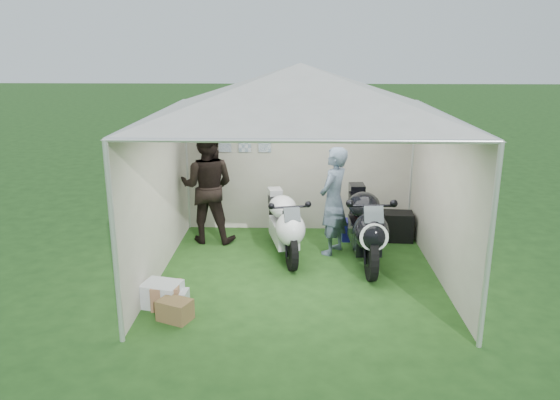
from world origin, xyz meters
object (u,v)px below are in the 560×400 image
Objects in this scene: person_dark_jacket at (207,186)px; crate_3 at (175,310)px; motorcycle_white at (284,223)px; crate_1 at (167,295)px; crate_2 at (176,299)px; equipment_box at (398,226)px; crate_0 at (162,294)px; canopy_tent at (300,95)px; person_blue_jacket at (333,201)px; motorcycle_black at (365,225)px; paddock_stand at (355,230)px.

person_dark_jacket is 2.92m from crate_3.
motorcycle_white is 5.60× the size of crate_1.
crate_2 is at bearing -138.75° from motorcycle_white.
person_dark_jacket is at bearing 89.04° from crate_2.
equipment_box reaches higher than crate_1.
person_dark_jacket is at bearing 141.19° from motorcycle_white.
crate_0 is (-3.45, -2.56, -0.09)m from equipment_box.
canopy_tent is 12.01× the size of crate_0.
person_blue_jacket is 3.53× the size of equipment_box.
crate_2 is 0.75× the size of crate_3.
motorcycle_black is (1.00, 0.39, -1.97)m from canopy_tent.
canopy_tent reaches higher than crate_3.
crate_3 is (0.18, -0.34, -0.03)m from crate_1.
motorcycle_black is 7.64× the size of crate_2.
person_blue_jacket is (0.77, 0.16, 0.32)m from motorcycle_white.
canopy_tent is 2.94m from paddock_stand.
crate_2 is (-2.11, -1.95, -0.75)m from person_blue_jacket.
motorcycle_white is 4.13× the size of crate_0.
equipment_box is 4.30m from crate_0.
paddock_stand is at bearing 21.03° from motorcycle_white.
crate_1 is (-0.16, -2.46, -0.80)m from person_dark_jacket.
equipment_box is 1.40× the size of crate_1.
canopy_tent reaches higher than person_dark_jacket.
motorcycle_white is at bearing -147.11° from paddock_stand.
equipment_box is 4.16m from crate_2.
canopy_tent reaches higher than motorcycle_black.
crate_2 is at bearing -150.67° from motorcycle_black.
motorcycle_black is at bearing 21.04° from canopy_tent.
person_blue_jacket is at bearing 0.06° from motorcycle_white.
person_dark_jacket is 2.59m from crate_1.
motorcycle_white is 2.10m from equipment_box.
crate_1 is 0.39m from crate_3.
motorcycle_white is 1.47m from paddock_stand.
canopy_tent is 2.14m from motorcycle_white.
motorcycle_black is at bearing 29.24° from crate_0.
canopy_tent reaches higher than paddock_stand.
person_blue_jacket reaches higher than crate_3.
person_dark_jacket reaches higher than paddock_stand.
motorcycle_white is at bearing 167.41° from motorcycle_black.
crate_3 is at bearing -12.06° from person_blue_jacket.
motorcycle_white is at bearing 50.85° from crate_1.
crate_2 is at bearing -17.65° from person_blue_jacket.
crate_2 is at bearing -143.32° from canopy_tent.
paddock_stand is 3.83m from crate_3.
canopy_tent is at bearing -124.89° from paddock_stand.
equipment_box is 4.26m from crate_1.
motorcycle_white is at bearing 49.34° from crate_0.
motorcycle_black is at bearing -124.29° from equipment_box.
motorcycle_white is 0.85m from person_blue_jacket.
canopy_tent is at bearing -140.39° from equipment_box.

